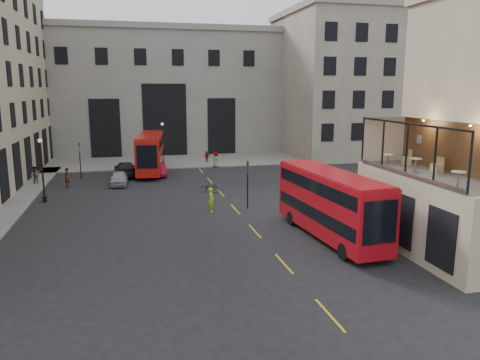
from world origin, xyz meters
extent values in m
plane|color=black|center=(0.00, 0.00, 0.00)|extent=(140.00, 140.00, 0.00)
cube|color=black|center=(4.98, 0.00, 2.00)|extent=(0.08, 9.20, 3.00)
cube|color=brown|center=(7.97, 0.00, 6.05)|extent=(0.04, 10.00, 2.90)
cube|color=beige|center=(6.50, 5.00, 6.05)|extent=(3.00, 0.04, 2.90)
cube|color=black|center=(6.50, 0.00, 7.50)|extent=(3.00, 10.00, 0.04)
cube|color=slate|center=(5.00, 0.00, 4.70)|extent=(0.12, 10.00, 0.18)
cube|color=black|center=(5.00, 0.00, 7.45)|extent=(0.12, 10.00, 0.10)
cube|color=beige|center=(7.92, 3.20, 6.20)|extent=(0.04, 0.45, 0.55)
cylinder|color=#FFD899|center=(7.30, -2.00, 7.45)|extent=(0.12, 0.12, 0.05)
cylinder|color=#FFD899|center=(7.30, 2.00, 7.45)|extent=(0.12, 0.12, 0.05)
cube|color=#C1B090|center=(6.50, 0.00, 2.25)|extent=(3.00, 11.00, 4.50)
cube|color=slate|center=(6.50, 0.00, 4.55)|extent=(3.00, 10.00, 0.10)
cube|color=gray|center=(-5.00, 48.00, 9.00)|extent=(34.00, 10.00, 18.00)
cube|color=gray|center=(-5.00, 48.00, 17.60)|extent=(35.00, 10.60, 0.80)
cube|color=black|center=(-5.00, 42.96, 5.00)|extent=(6.00, 0.12, 10.00)
cube|color=black|center=(-13.00, 42.96, 4.00)|extent=(4.00, 0.12, 8.00)
cube|color=black|center=(3.00, 42.96, 4.00)|extent=(4.00, 0.12, 8.00)
cube|color=#A69D86|center=(20.00, 40.00, 10.00)|extent=(16.00, 18.00, 20.00)
cube|color=#A69D86|center=(20.00, 40.00, 19.60)|extent=(16.60, 18.60, 0.80)
cube|color=slate|center=(-6.00, 38.00, 0.06)|extent=(40.00, 12.00, 0.12)
cylinder|color=black|center=(-1.00, 12.00, 1.40)|extent=(0.10, 0.10, 2.80)
imported|color=black|center=(-1.00, 12.00, 3.30)|extent=(0.16, 0.20, 1.00)
cylinder|color=black|center=(-15.00, 28.00, 1.40)|extent=(0.10, 0.10, 2.80)
imported|color=black|center=(-15.00, 28.00, 3.30)|extent=(0.16, 0.20, 1.00)
cylinder|color=black|center=(-17.00, 18.00, 2.50)|extent=(0.14, 0.14, 5.00)
cylinder|color=black|center=(-17.00, 18.00, 0.25)|extent=(0.36, 0.36, 0.50)
sphere|color=silver|center=(-17.00, 18.00, 5.15)|extent=(0.36, 0.36, 0.36)
cylinder|color=black|center=(-6.00, 34.00, 2.50)|extent=(0.14, 0.14, 5.00)
cylinder|color=black|center=(-6.00, 34.00, 0.25)|extent=(0.36, 0.36, 0.50)
sphere|color=silver|center=(-6.00, 34.00, 5.15)|extent=(0.36, 0.36, 0.36)
cube|color=#A90B14|center=(2.20, 3.57, 2.28)|extent=(3.23, 10.82, 3.78)
cube|color=black|center=(2.20, 3.57, 1.75)|extent=(3.22, 10.25, 0.78)
cube|color=black|center=(2.20, 3.57, 3.44)|extent=(3.22, 10.25, 0.78)
cube|color=#A90B14|center=(2.20, 3.57, 4.20)|extent=(3.12, 10.60, 0.12)
cylinder|color=black|center=(0.85, 6.89, 0.48)|extent=(0.34, 0.99, 0.97)
cylinder|color=black|center=(3.03, 7.06, 0.48)|extent=(0.34, 0.99, 0.97)
cylinder|color=black|center=(1.40, -0.24, 0.48)|extent=(0.34, 0.99, 0.97)
cylinder|color=black|center=(3.57, -0.07, 0.48)|extent=(0.34, 0.99, 0.97)
cube|color=#AC140B|center=(-7.62, 30.11, 2.33)|extent=(3.71, 11.12, 3.87)
cube|color=black|center=(-7.62, 30.11, 1.78)|extent=(3.68, 10.53, 0.79)
cube|color=black|center=(-7.62, 30.11, 3.52)|extent=(3.68, 10.53, 0.79)
cube|color=#AC140B|center=(-7.62, 30.11, 4.29)|extent=(3.59, 10.89, 0.12)
cylinder|color=black|center=(-8.34, 33.70, 0.50)|extent=(0.39, 1.02, 0.99)
cylinder|color=black|center=(-6.11, 33.45, 0.50)|extent=(0.39, 1.02, 0.99)
cylinder|color=black|center=(-9.17, 26.44, 0.50)|extent=(0.39, 1.02, 0.99)
cylinder|color=black|center=(-6.95, 26.19, 0.50)|extent=(0.39, 1.02, 0.99)
imported|color=#A0A1A8|center=(-11.06, 23.74, 0.68)|extent=(1.71, 4.04, 1.36)
imported|color=maroon|center=(-7.00, 27.86, 0.69)|extent=(1.74, 4.27, 1.38)
imported|color=black|center=(-10.46, 28.57, 0.77)|extent=(2.57, 5.44, 1.53)
imported|color=gray|center=(-2.92, 18.48, 0.45)|extent=(1.79, 1.23, 0.89)
imported|color=#A8DE17|center=(-3.96, 11.60, 0.95)|extent=(0.50, 0.73, 1.91)
imported|color=gray|center=(-19.00, 25.54, 0.94)|extent=(1.10, 0.98, 1.87)
imported|color=gray|center=(-7.14, 33.36, 0.89)|extent=(1.30, 1.02, 1.77)
imported|color=gray|center=(-0.42, 35.36, 0.76)|extent=(0.91, 0.41, 1.53)
imported|color=gray|center=(0.10, 31.93, 0.95)|extent=(0.94, 1.10, 1.91)
imported|color=gray|center=(-15.88, 23.68, 0.94)|extent=(0.63, 0.79, 1.88)
cylinder|color=beige|center=(5.41, -3.81, 5.42)|extent=(0.68, 0.68, 0.05)
cylinder|color=slate|center=(5.41, -3.81, 5.02)|extent=(0.09, 0.09, 0.79)
cylinder|color=slate|center=(5.41, -3.81, 4.62)|extent=(0.50, 0.50, 0.03)
cylinder|color=beige|center=(6.01, 0.55, 5.41)|extent=(0.66, 0.66, 0.04)
cylinder|color=slate|center=(6.01, 0.55, 5.01)|extent=(0.09, 0.09, 0.78)
cylinder|color=slate|center=(6.01, 0.55, 4.62)|extent=(0.49, 0.49, 0.03)
cylinder|color=silver|center=(5.56, 2.80, 5.35)|extent=(0.62, 0.62, 0.04)
cylinder|color=slate|center=(5.56, 2.80, 4.98)|extent=(0.08, 0.08, 0.72)
cylinder|color=slate|center=(5.56, 2.80, 4.62)|extent=(0.45, 0.45, 0.03)
cube|color=tan|center=(7.28, 0.23, 4.84)|extent=(0.53, 0.53, 0.47)
cube|color=tan|center=(7.47, 0.18, 5.28)|extent=(0.15, 0.44, 0.42)
cube|color=tan|center=(7.36, 0.64, 4.83)|extent=(0.46, 0.46, 0.45)
cube|color=tan|center=(7.55, 0.62, 5.26)|extent=(0.08, 0.43, 0.40)
cube|color=tan|center=(7.11, 3.21, 4.85)|extent=(0.54, 0.54, 0.50)
cube|color=tan|center=(7.32, 3.17, 5.33)|extent=(0.12, 0.47, 0.45)
camera|label=1|loc=(-9.82, -22.79, 9.33)|focal=35.00mm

